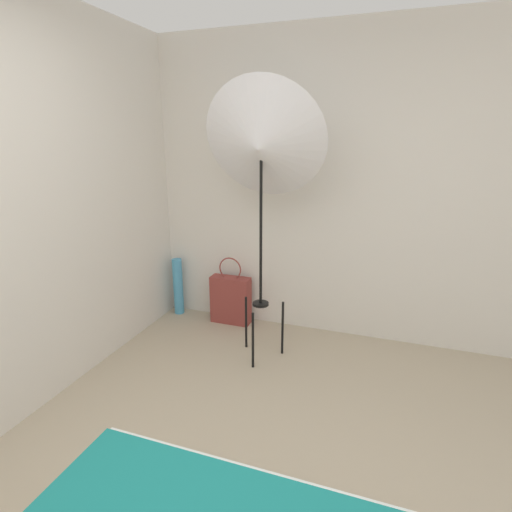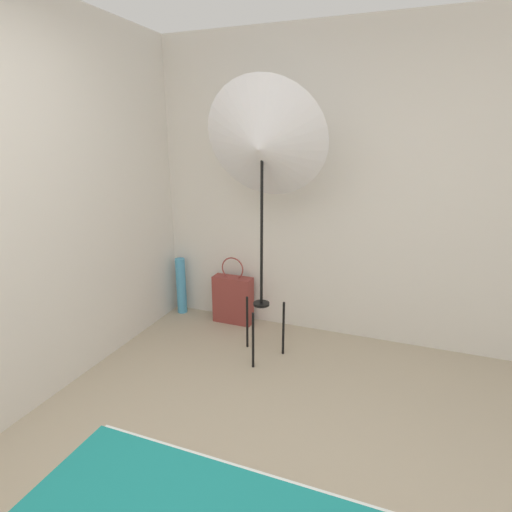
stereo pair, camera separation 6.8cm
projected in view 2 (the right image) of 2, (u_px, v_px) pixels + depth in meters
The scene contains 5 objects.
wall_back at pixel (342, 190), 3.34m from camera, with size 8.00×0.05×2.60m.
wall_side_left at pixel (50, 205), 2.62m from camera, with size 0.05×8.00×2.60m.
photo_umbrella at pixel (262, 146), 2.81m from camera, with size 0.92×0.53×2.14m.
tote_bag at pixel (233, 299), 3.83m from camera, with size 0.38×0.14×0.65m.
paper_roll at pixel (181, 286), 4.03m from camera, with size 0.10×0.10×0.57m.
Camera 2 is at (0.51, -0.96, 1.73)m, focal length 28.00 mm.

